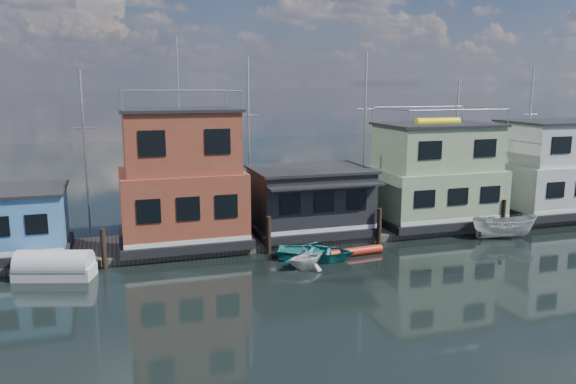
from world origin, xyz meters
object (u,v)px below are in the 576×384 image
object	(u,v)px
houseboat_green	(435,175)
motorboat	(504,226)
houseboat_red	(182,180)
houseboat_dark	(310,200)
red_kayak	(356,251)
dinghy_white	(306,257)
tarp_runabout	(55,267)
houseboat_white	(555,169)
dinghy_teal	(315,252)
houseboat_blue	(6,223)

from	to	relation	value
houseboat_green	motorboat	xyz separation A→B (m)	(2.60, -4.07, -2.77)
houseboat_red	houseboat_dark	world-z (taller)	houseboat_red
red_kayak	dinghy_white	world-z (taller)	dinghy_white
tarp_runabout	houseboat_white	bearing A→B (deg)	22.86
motorboat	dinghy_teal	world-z (taller)	motorboat
houseboat_white	motorboat	world-z (taller)	houseboat_white
red_kayak	motorboat	xyz separation A→B (m)	(10.46, 0.54, 0.54)
motorboat	houseboat_dark	bearing A→B (deg)	88.88
houseboat_blue	red_kayak	xyz separation A→B (m)	(18.64, -4.61, -1.96)
houseboat_blue	houseboat_green	size ratio (longest dim) A/B	0.76
houseboat_green	dinghy_white	distance (m)	13.05
houseboat_red	houseboat_white	bearing A→B (deg)	0.00
red_kayak	dinghy_white	distance (m)	3.67
houseboat_green	houseboat_blue	bearing A→B (deg)	-180.00
houseboat_green	dinghy_teal	world-z (taller)	houseboat_green
houseboat_blue	houseboat_white	bearing A→B (deg)	0.00
houseboat_red	motorboat	world-z (taller)	houseboat_red
dinghy_teal	motorboat	bearing A→B (deg)	-61.52
houseboat_red	tarp_runabout	size ratio (longest dim) A/B	2.90
houseboat_dark	houseboat_white	xyz separation A→B (m)	(19.00, 0.02, 1.12)
dinghy_teal	tarp_runabout	bearing A→B (deg)	111.30
dinghy_white	dinghy_teal	bearing A→B (deg)	-58.91
houseboat_dark	red_kayak	world-z (taller)	houseboat_dark
houseboat_green	tarp_runabout	size ratio (longest dim) A/B	2.05
houseboat_dark	houseboat_red	bearing A→B (deg)	179.86
houseboat_dark	motorboat	distance (m)	12.40
houseboat_dark	houseboat_white	bearing A→B (deg)	0.06
houseboat_white	motorboat	size ratio (longest dim) A/B	2.08
houseboat_blue	houseboat_dark	size ratio (longest dim) A/B	0.86
tarp_runabout	dinghy_teal	size ratio (longest dim) A/B	0.95
houseboat_blue	dinghy_white	distance (m)	16.37
houseboat_blue	red_kayak	world-z (taller)	houseboat_blue
houseboat_green	tarp_runabout	xyz separation A→B (m)	(-23.88, -3.57, -2.97)
dinghy_teal	red_kayak	bearing A→B (deg)	-63.12
houseboat_red	houseboat_white	xyz separation A→B (m)	(27.00, 0.00, -0.57)
dinghy_white	dinghy_teal	distance (m)	1.56
houseboat_green	red_kayak	world-z (taller)	houseboat_green
houseboat_blue	houseboat_red	world-z (taller)	houseboat_red
houseboat_green	tarp_runabout	bearing A→B (deg)	-171.50
houseboat_blue	tarp_runabout	distance (m)	4.72
houseboat_red	houseboat_green	bearing A→B (deg)	0.00
houseboat_red	dinghy_white	size ratio (longest dim) A/B	5.03
houseboat_dark	houseboat_green	world-z (taller)	houseboat_green
tarp_runabout	dinghy_white	distance (m)	12.79
tarp_runabout	houseboat_red	bearing A→B (deg)	44.26
houseboat_dark	red_kayak	size ratio (longest dim) A/B	2.23
houseboat_blue	houseboat_green	distance (m)	26.53
houseboat_red	houseboat_white	size ratio (longest dim) A/B	1.41
dinghy_teal	houseboat_blue	bearing A→B (deg)	99.84
houseboat_red	tarp_runabout	xyz separation A→B (m)	(-6.88, -3.57, -3.52)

